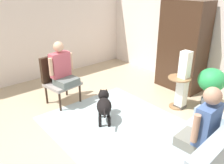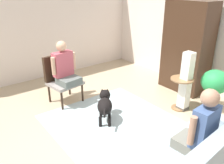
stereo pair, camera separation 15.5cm
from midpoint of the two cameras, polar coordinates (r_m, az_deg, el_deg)
The scene contains 13 objects.
ground_plane at distance 4.25m, azimuth -0.18°, elevation -11.33°, with size 7.51×7.51×0.00m, color tan.
back_wall at distance 5.77m, azimuth 22.00°, elevation 11.95°, with size 6.86×0.12×2.88m, color silver.
left_wall at distance 6.47m, azimuth -16.92°, elevation 13.69°, with size 0.12×6.03×2.88m, color silver.
area_rug at distance 4.26m, azimuth 1.17°, elevation -11.15°, with size 2.70×2.16×0.01m, color #9EB2B7.
couch at distance 3.38m, azimuth 19.75°, elevation -16.74°, with size 0.96×1.76×0.91m.
armchair at distance 5.08m, azimuth -13.87°, elevation 1.40°, with size 0.66×0.70×1.01m.
person_on_couch at distance 3.10m, azimuth 20.07°, elevation -9.86°, with size 0.45×0.52×0.89m.
person_on_armchair at distance 4.87m, azimuth -13.02°, elevation 3.40°, with size 0.51×0.57×0.87m.
round_end_table at distance 4.89m, azimuth 15.00°, elevation -1.72°, with size 0.45×0.45×0.67m.
dog at distance 4.32m, azimuth -2.98°, elevation -5.49°, with size 0.67×0.53×0.55m.
potted_plant at distance 5.03m, azimuth 22.24°, elevation -0.12°, with size 0.53×0.53×0.86m.
column_lamp at distance 4.83m, azimuth 16.08°, elevation 0.23°, with size 0.20×0.20×1.21m.
armoire_cabinet at distance 5.70m, azimuth 16.12°, elevation 8.34°, with size 1.04×0.56×2.06m, color #382316.
Camera 1 is at (2.64, -2.30, 2.42)m, focal length 37.45 mm.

